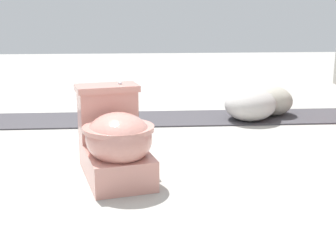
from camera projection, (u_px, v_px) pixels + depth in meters
ground_plane at (90, 168)px, 2.86m from camera, size 14.00×14.00×0.00m
gravel_strip at (160, 119)px, 4.07m from camera, size 0.56×8.00×0.01m
toilet at (115, 141)px, 2.65m from camera, size 0.70×0.51×0.52m
boulder_near at (271, 101)px, 4.19m from camera, size 0.52×0.51×0.27m
boulder_far at (250, 105)px, 4.01m from camera, size 0.65×0.64×0.28m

